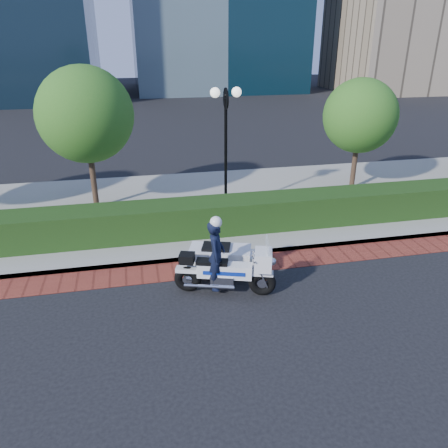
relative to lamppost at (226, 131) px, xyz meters
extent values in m
plane|color=black|center=(-1.00, -5.20, -2.96)|extent=(120.00, 120.00, 0.00)
cube|color=maroon|center=(-1.00, -3.70, -2.95)|extent=(60.00, 1.00, 0.01)
cube|color=gray|center=(-1.00, 0.80, -2.88)|extent=(60.00, 8.00, 0.15)
cube|color=#173411|center=(-1.00, -1.60, -2.31)|extent=(18.00, 1.20, 1.00)
cylinder|color=black|center=(0.00, 0.00, -2.66)|extent=(0.30, 0.30, 0.30)
cylinder|color=black|center=(0.00, 0.00, -0.81)|extent=(0.10, 0.10, 3.70)
cylinder|color=black|center=(0.00, 0.00, 1.04)|extent=(0.04, 0.70, 0.70)
sphere|color=white|center=(-0.35, 0.00, 1.24)|extent=(0.32, 0.32, 0.32)
sphere|color=white|center=(0.35, 0.00, 1.24)|extent=(0.32, 0.32, 0.32)
cylinder|color=#332319|center=(-4.50, 1.30, -1.72)|extent=(0.20, 0.20, 2.17)
sphere|color=#165817|center=(-4.50, 1.30, 0.48)|extent=(3.20, 3.20, 3.20)
cylinder|color=#332319|center=(5.50, 1.30, -1.85)|extent=(0.20, 0.20, 1.92)
sphere|color=#165817|center=(5.50, 1.30, 0.10)|extent=(2.80, 2.80, 2.80)
torus|color=black|center=(-1.98, -4.74, -2.62)|extent=(0.71, 0.40, 0.67)
torus|color=black|center=(-0.23, -5.30, -2.62)|extent=(0.71, 0.40, 0.67)
cube|color=silver|center=(-1.11, -5.02, -2.33)|extent=(1.37, 0.72, 0.35)
cube|color=silver|center=(-1.15, -5.00, -2.57)|extent=(0.66, 0.56, 0.29)
cube|color=silver|center=(-0.23, -5.30, -1.99)|extent=(0.56, 0.66, 0.46)
cube|color=silver|center=(-0.13, -5.33, -1.63)|extent=(0.27, 0.53, 0.41)
cube|color=black|center=(-1.40, -4.92, -2.12)|extent=(0.82, 0.52, 0.10)
cube|color=black|center=(-1.98, -4.74, -2.04)|extent=(0.44, 0.42, 0.22)
cube|color=silver|center=(-1.04, -4.13, -2.45)|extent=(1.73, 1.16, 0.56)
cube|color=black|center=(-1.13, -4.09, -2.14)|extent=(0.84, 0.70, 0.08)
torus|color=black|center=(-0.99, -3.63, -2.70)|extent=(0.54, 0.31, 0.51)
imported|color=black|center=(-1.30, -4.95, -1.92)|extent=(0.60, 0.74, 1.76)
sphere|color=white|center=(-1.30, -4.95, -1.06)|extent=(0.29, 0.29, 0.29)
camera|label=1|loc=(-3.04, -14.07, 2.94)|focal=35.00mm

